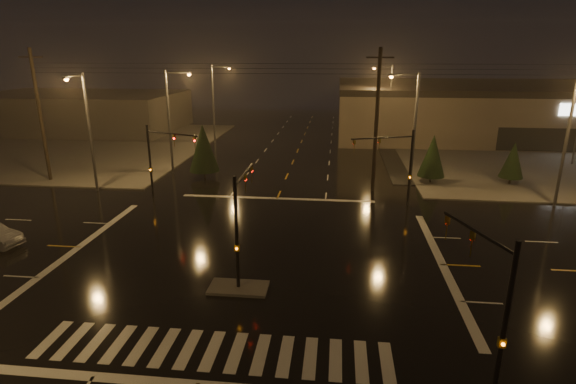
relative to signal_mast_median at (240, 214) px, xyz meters
name	(u,v)px	position (x,y,z in m)	size (l,w,h in m)	color
ground	(253,255)	(0.00, 3.07, -3.75)	(140.00, 140.00, 0.00)	black
sidewalk_ne	(555,156)	(30.00, 33.07, -3.69)	(36.00, 36.00, 0.12)	#4D4A44
sidewalk_nw	(68,145)	(-30.00, 33.07, -3.69)	(36.00, 36.00, 0.12)	#4D4A44
median_island	(239,288)	(0.00, -0.93, -3.68)	(3.00, 1.60, 0.15)	#4D4A44
crosswalk	(212,350)	(0.00, -5.93, -3.75)	(15.00, 2.60, 0.01)	beige
stop_bar_far	(277,198)	(0.00, 14.07, -3.75)	(16.00, 0.50, 0.01)	beige
retail_building	(546,108)	(35.00, 49.06, 0.09)	(60.20, 28.30, 7.20)	#6C5F4D
commercial_block	(80,112)	(-35.00, 45.07, -0.95)	(30.00, 18.00, 5.60)	#46413D
signal_mast_median	(240,214)	(0.00, 0.00, 0.00)	(0.25, 4.59, 6.00)	black
signal_mast_ne	(398,159)	(9.50, 13.21, 0.04)	(4.84, 1.86, 6.00)	black
signal_mast_nw	(159,153)	(-9.50, 13.21, 0.04)	(4.84, 1.86, 6.00)	black
signal_mast_se	(492,293)	(10.23, -6.68, -0.04)	(1.55, 3.87, 6.00)	black
streetlight_1	(172,115)	(-11.18, 21.07, 2.05)	(2.77, 0.32, 10.00)	#38383A
streetlight_2	(215,99)	(-11.18, 37.07, 2.05)	(2.77, 0.32, 10.00)	#38383A
streetlight_3	(412,122)	(11.18, 19.07, 2.05)	(2.77, 0.32, 10.00)	#38383A
streetlight_4	(388,99)	(11.18, 39.07, 2.05)	(2.77, 0.32, 10.00)	#38383A
streetlight_5	(87,125)	(-16.00, 14.26, 2.05)	(0.32, 2.77, 10.00)	#38383A
streetlight_6	(570,134)	(22.00, 14.26, 2.05)	(0.32, 2.77, 10.00)	#38383A
utility_pole_0	(40,115)	(-22.00, 17.07, 2.38)	(2.20, 0.32, 12.00)	black
utility_pole_1	(376,121)	(8.00, 17.07, 2.38)	(2.20, 0.32, 12.00)	black
conifer_0	(433,156)	(13.47, 20.11, -1.14)	(2.45, 2.45, 4.53)	black
conifer_1	(513,160)	(20.60, 20.40, -1.42)	(2.09, 2.09, 3.96)	black
conifer_3	(203,148)	(-7.81, 19.74, -0.81)	(2.87, 2.87, 5.18)	black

